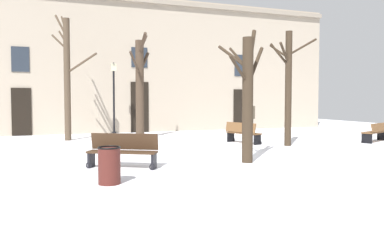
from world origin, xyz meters
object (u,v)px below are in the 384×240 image
at_px(tree_near_facade, 248,93).
at_px(streetlamp, 114,91).
at_px(tree_foreground, 67,75).
at_px(litter_bin, 109,165).
at_px(tree_center, 288,85).
at_px(bench_far_corner, 243,133).
at_px(tree_left_of_center, 140,86).
at_px(bench_facing_shops, 376,132).
at_px(bench_back_to_back_right, 123,150).
at_px(person_by_shop_door, 251,116).

bearing_deg(tree_near_facade, streetlamp, 103.49).
distance_m(tree_foreground, litter_bin, 10.00).
bearing_deg(tree_center, bench_far_corner, 132.94).
xyz_separation_m(tree_left_of_center, bench_facing_shops, (9.18, -4.83, -2.00)).
bearing_deg(tree_center, bench_back_to_back_right, -158.98).
distance_m(tree_near_facade, streetlamp, 9.95).
bearing_deg(bench_facing_shops, bench_back_to_back_right, -11.73).
bearing_deg(streetlamp, tree_left_of_center, -65.98).
bearing_deg(bench_far_corner, bench_back_to_back_right, 104.93).
bearing_deg(bench_back_to_back_right, tree_left_of_center, 102.63).
height_order(tree_near_facade, bench_far_corner, tree_near_facade).
bearing_deg(bench_far_corner, person_by_shop_door, -54.58).
relative_size(tree_foreground, tree_center, 1.28).
height_order(streetlamp, bench_facing_shops, streetlamp).
height_order(bench_back_to_back_right, bench_facing_shops, bench_back_to_back_right).
relative_size(tree_left_of_center, litter_bin, 6.02).
xyz_separation_m(streetlamp, bench_back_to_back_right, (-1.22, -9.36, -1.79)).
distance_m(tree_left_of_center, person_by_shop_door, 5.74).
distance_m(tree_left_of_center, streetlamp, 2.19).
relative_size(litter_bin, bench_back_to_back_right, 0.44).
bearing_deg(tree_center, person_by_shop_door, 80.43).
height_order(tree_near_facade, streetlamp, tree_near_facade).
height_order(litter_bin, bench_back_to_back_right, bench_back_to_back_right).
xyz_separation_m(tree_left_of_center, bench_back_to_back_right, (-2.11, -7.36, -1.97)).
distance_m(tree_left_of_center, litter_bin, 9.86).
bearing_deg(litter_bin, bench_facing_shops, 20.35).
height_order(streetlamp, litter_bin, streetlamp).
height_order(tree_foreground, litter_bin, tree_foreground).
height_order(streetlamp, person_by_shop_door, streetlamp).
relative_size(tree_foreground, bench_back_to_back_right, 3.08).
bearing_deg(tree_left_of_center, bench_back_to_back_right, -105.98).
bearing_deg(bench_far_corner, tree_left_of_center, 26.32).
bearing_deg(tree_near_facade, person_by_shop_door, 60.47).
bearing_deg(tree_center, tree_foreground, 147.31).
bearing_deg(tree_foreground, litter_bin, -87.46).
bearing_deg(tree_foreground, bench_facing_shops, -23.04).
xyz_separation_m(tree_near_facade, litter_bin, (-4.17, -1.57, -1.59)).
height_order(tree_foreground, bench_back_to_back_right, tree_foreground).
relative_size(bench_back_to_back_right, bench_facing_shops, 0.98).
height_order(bench_back_to_back_right, bench_far_corner, bench_back_to_back_right).
height_order(tree_foreground, person_by_shop_door, tree_foreground).
xyz_separation_m(tree_left_of_center, bench_far_corner, (3.56, -3.35, -1.99)).
bearing_deg(bench_facing_shops, litter_bin, -4.01).
distance_m(tree_left_of_center, bench_facing_shops, 10.57).
distance_m(tree_near_facade, tree_center, 4.52).
distance_m(tree_foreground, bench_far_corner, 8.09).
bearing_deg(person_by_shop_door, streetlamp, -41.33).
bearing_deg(bench_facing_shops, tree_left_of_center, -52.12).
distance_m(litter_bin, person_by_shop_door, 12.10).
relative_size(tree_foreground, litter_bin, 7.07).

